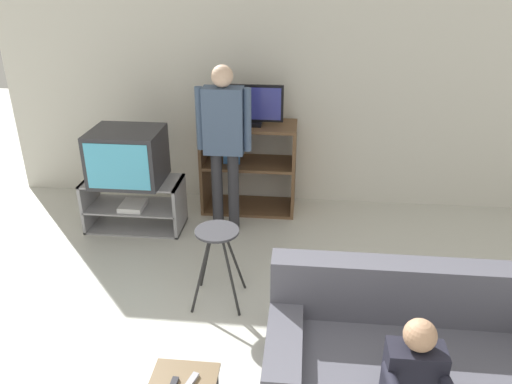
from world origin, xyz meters
TOP-DOWN VIEW (x-y plane):
  - wall_back at (0.00, 4.03)m, footprint 6.40×0.06m
  - tv_stand at (-1.54, 3.14)m, footprint 0.99×0.46m
  - television_main at (-1.55, 3.13)m, footprint 0.69×0.59m
  - media_shelf at (-0.41, 3.71)m, footprint 1.02×0.50m
  - television_flat at (-0.38, 3.68)m, footprint 0.68×0.20m
  - folding_stool at (-0.46, 1.99)m, footprint 0.41×0.39m
  - remote_control_white at (-0.39, 0.68)m, footprint 0.08×0.15m
  - couch at (0.95, 1.15)m, footprint 1.89×0.88m
  - person_standing_adult at (-0.58, 3.18)m, footprint 0.53×0.21m

SIDE VIEW (x-z plane):
  - tv_stand at x=-1.54m, z-range 0.00..0.52m
  - couch at x=0.95m, z-range -0.13..0.67m
  - remote_control_white at x=-0.39m, z-range 0.41..0.43m
  - media_shelf at x=-0.41m, z-range 0.01..1.00m
  - folding_stool at x=-0.46m, z-range 0.20..0.86m
  - television_main at x=-1.55m, z-range 0.53..1.06m
  - person_standing_adult at x=-0.58m, z-range 0.19..1.89m
  - television_flat at x=-0.38m, z-range 0.98..1.40m
  - wall_back at x=0.00m, z-range 0.00..2.60m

